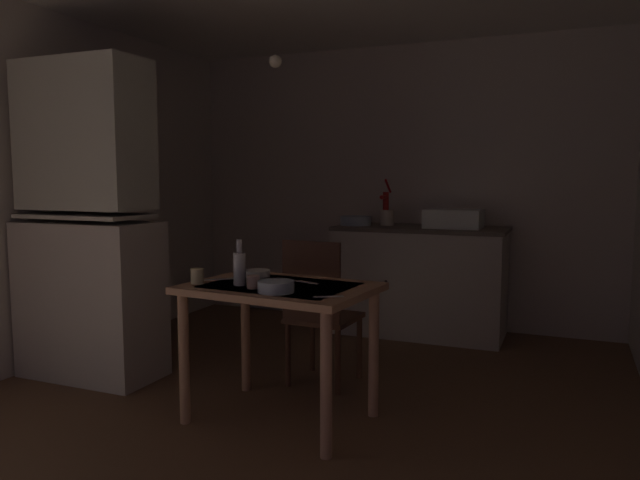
% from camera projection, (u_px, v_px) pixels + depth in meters
% --- Properties ---
extents(ground_plane, '(5.30, 5.30, 0.00)m').
position_uv_depth(ground_plane, '(292.00, 404.00, 3.43)').
color(ground_plane, brown).
extents(wall_back, '(3.89, 0.10, 2.43)m').
position_uv_depth(wall_back, '(397.00, 186.00, 5.32)').
color(wall_back, beige).
rests_on(wall_back, ground).
extents(wall_left, '(0.10, 4.40, 2.43)m').
position_uv_depth(wall_left, '(31.00, 189.00, 4.05)').
color(wall_left, beige).
rests_on(wall_left, ground).
extents(hutch_cabinet, '(0.90, 0.46, 2.02)m').
position_uv_depth(hutch_cabinet, '(88.00, 232.00, 3.84)').
color(hutch_cabinet, beige).
rests_on(hutch_cabinet, ground).
extents(counter_cabinet, '(1.38, 0.64, 0.89)m').
position_uv_depth(counter_cabinet, '(420.00, 280.00, 4.95)').
color(counter_cabinet, beige).
rests_on(counter_cabinet, ground).
extents(sink_basin, '(0.44, 0.34, 0.15)m').
position_uv_depth(sink_basin, '(454.00, 218.00, 4.79)').
color(sink_basin, white).
rests_on(sink_basin, counter_cabinet).
extents(hand_pump, '(0.05, 0.27, 0.39)m').
position_uv_depth(hand_pump, '(386.00, 205.00, 5.05)').
color(hand_pump, '#B21E19').
rests_on(hand_pump, counter_cabinet).
extents(mixing_bowl_counter, '(0.26, 0.26, 0.08)m').
position_uv_depth(mixing_bowl_counter, '(356.00, 221.00, 5.06)').
color(mixing_bowl_counter, '#9EB2C6').
rests_on(mixing_bowl_counter, counter_cabinet).
extents(stoneware_crock, '(0.12, 0.12, 0.13)m').
position_uv_depth(stoneware_crock, '(387.00, 218.00, 5.06)').
color(stoneware_crock, beige).
rests_on(stoneware_crock, counter_cabinet).
extents(dining_table, '(1.02, 0.77, 0.73)m').
position_uv_depth(dining_table, '(280.00, 306.00, 3.16)').
color(dining_table, tan).
rests_on(dining_table, ground).
extents(chair_far_side, '(0.42, 0.42, 0.92)m').
position_uv_depth(chair_far_side, '(319.00, 310.00, 3.70)').
color(chair_far_side, '#4E2E1F').
rests_on(chair_far_side, ground).
extents(serving_bowl_wide, '(0.18, 0.18, 0.06)m').
position_uv_depth(serving_bowl_wide, '(276.00, 287.00, 2.95)').
color(serving_bowl_wide, '#9EB2C6').
rests_on(serving_bowl_wide, dining_table).
extents(soup_bowl_small, '(0.14, 0.14, 0.04)m').
position_uv_depth(soup_bowl_small, '(258.00, 274.00, 3.40)').
color(soup_bowl_small, white).
rests_on(soup_bowl_small, dining_table).
extents(teacup_mint, '(0.07, 0.07, 0.07)m').
position_uv_depth(teacup_mint, '(253.00, 282.00, 3.05)').
color(teacup_mint, tan).
rests_on(teacup_mint, dining_table).
extents(teacup_cream, '(0.07, 0.07, 0.08)m').
position_uv_depth(teacup_cream, '(197.00, 276.00, 3.18)').
color(teacup_cream, beige).
rests_on(teacup_cream, dining_table).
extents(glass_bottle, '(0.06, 0.06, 0.24)m').
position_uv_depth(glass_bottle, '(240.00, 267.00, 3.13)').
color(glass_bottle, '#B7BCC1').
rests_on(glass_bottle, dining_table).
extents(table_knife, '(0.18, 0.14, 0.00)m').
position_uv_depth(table_knife, '(218.00, 279.00, 3.31)').
color(table_knife, silver).
rests_on(table_knife, dining_table).
extents(teaspoon_near_bowl, '(0.15, 0.06, 0.00)m').
position_uv_depth(teaspoon_near_bowl, '(307.00, 282.00, 3.21)').
color(teaspoon_near_bowl, beige).
rests_on(teaspoon_near_bowl, dining_table).
extents(teaspoon_by_cup, '(0.10, 0.12, 0.00)m').
position_uv_depth(teaspoon_by_cup, '(267.00, 284.00, 3.17)').
color(teaspoon_by_cup, beige).
rests_on(teaspoon_by_cup, dining_table).
extents(serving_spoon, '(0.14, 0.09, 0.00)m').
position_uv_depth(serving_spoon, '(328.00, 297.00, 2.83)').
color(serving_spoon, beige).
rests_on(serving_spoon, dining_table).
extents(pendant_bulb, '(0.08, 0.08, 0.08)m').
position_uv_depth(pendant_bulb, '(275.00, 61.00, 3.69)').
color(pendant_bulb, '#F9EFCC').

